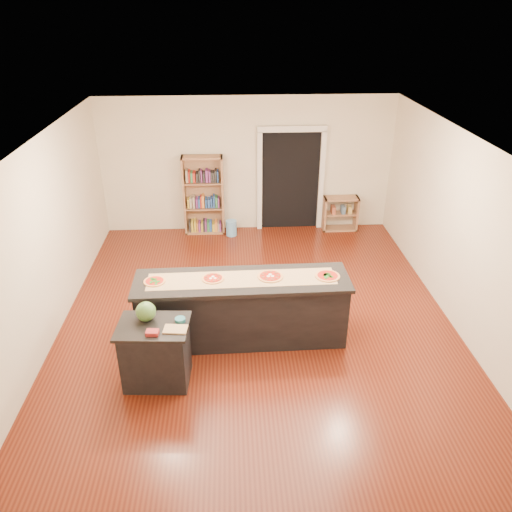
{
  "coord_description": "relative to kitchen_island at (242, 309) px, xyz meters",
  "views": [
    {
      "loc": [
        -0.36,
        -6.48,
        4.48
      ],
      "look_at": [
        0.0,
        0.2,
        1.0
      ],
      "focal_mm": 35.0,
      "sensor_mm": 36.0,
      "label": 1
    }
  ],
  "objects": [
    {
      "name": "package_red",
      "position": [
        -1.11,
        -1.06,
        0.4
      ],
      "size": [
        0.16,
        0.12,
        0.05
      ],
      "primitive_type": "cube",
      "rotation": [
        0.0,
        0.0,
        -0.08
      ],
      "color": "maroon",
      "rests_on": "side_counter"
    },
    {
      "name": "package_teal",
      "position": [
        -0.8,
        -0.8,
        0.4
      ],
      "size": [
        0.13,
        0.13,
        0.05
      ],
      "primitive_type": "cylinder",
      "color": "#195966",
      "rests_on": "side_counter"
    },
    {
      "name": "room",
      "position": [
        0.23,
        0.48,
        0.9
      ],
      "size": [
        6.0,
        7.0,
        2.8
      ],
      "color": "beige",
      "rests_on": "ground"
    },
    {
      "name": "doorway",
      "position": [
        1.13,
        3.95,
        0.7
      ],
      "size": [
        1.4,
        0.09,
        2.21
      ],
      "color": "black",
      "rests_on": "room"
    },
    {
      "name": "kitchen_island",
      "position": [
        0.0,
        0.0,
        0.0
      ],
      "size": [
        3.01,
        0.82,
        0.99
      ],
      "rotation": [
        0.0,
        0.0,
        0.02
      ],
      "color": "black",
      "rests_on": "ground"
    },
    {
      "name": "watermelon",
      "position": [
        -1.22,
        -0.75,
        0.5
      ],
      "size": [
        0.25,
        0.25,
        0.25
      ],
      "primitive_type": "sphere",
      "color": "#144214",
      "rests_on": "side_counter"
    },
    {
      "name": "pizza_a",
      "position": [
        -1.2,
        -0.01,
        0.51
      ],
      "size": [
        0.29,
        0.29,
        0.02
      ],
      "color": "tan",
      "rests_on": "kitchen_island"
    },
    {
      "name": "cutting_board",
      "position": [
        -0.84,
        -0.98,
        0.39
      ],
      "size": [
        0.3,
        0.22,
        0.02
      ],
      "primitive_type": "cube",
      "rotation": [
        0.0,
        0.0,
        -0.1
      ],
      "color": "tan",
      "rests_on": "side_counter"
    },
    {
      "name": "pizza_c",
      "position": [
        0.4,
        0.04,
        0.51
      ],
      "size": [
        0.34,
        0.34,
        0.02
      ],
      "color": "tan",
      "rests_on": "kitchen_island"
    },
    {
      "name": "waste_bin",
      "position": [
        -0.13,
        3.59,
        -0.34
      ],
      "size": [
        0.23,
        0.23,
        0.33
      ],
      "primitive_type": "cylinder",
      "color": "#629FDB",
      "rests_on": "ground"
    },
    {
      "name": "bookshelf",
      "position": [
        -0.69,
        3.78,
        0.33
      ],
      "size": [
        0.83,
        0.3,
        1.66
      ],
      "primitive_type": "cube",
      "color": "#9F704D",
      "rests_on": "ground"
    },
    {
      "name": "side_counter",
      "position": [
        -1.13,
        -0.86,
        -0.06
      ],
      "size": [
        0.89,
        0.65,
        0.88
      ],
      "rotation": [
        0.0,
        0.0,
        -0.06
      ],
      "color": "black",
      "rests_on": "ground"
    },
    {
      "name": "pizza_b",
      "position": [
        -0.4,
        0.03,
        0.51
      ],
      "size": [
        0.3,
        0.3,
        0.02
      ],
      "color": "tan",
      "rests_on": "kitchen_island"
    },
    {
      "name": "low_shelf",
      "position": [
        2.21,
        3.77,
        -0.13
      ],
      "size": [
        0.73,
        0.31,
        0.73
      ],
      "primitive_type": "cube",
      "color": "#9F704D",
      "rests_on": "ground"
    },
    {
      "name": "kraft_paper",
      "position": [
        -0.0,
        0.01,
        0.5
      ],
      "size": [
        2.62,
        0.51,
        0.0
      ],
      "primitive_type": "cube",
      "rotation": [
        0.0,
        0.0,
        0.02
      ],
      "color": "#A17953",
      "rests_on": "kitchen_island"
    },
    {
      "name": "pizza_d",
      "position": [
        1.2,
        0.01,
        0.51
      ],
      "size": [
        0.34,
        0.34,
        0.02
      ],
      "color": "tan",
      "rests_on": "kitchen_island"
    }
  ]
}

